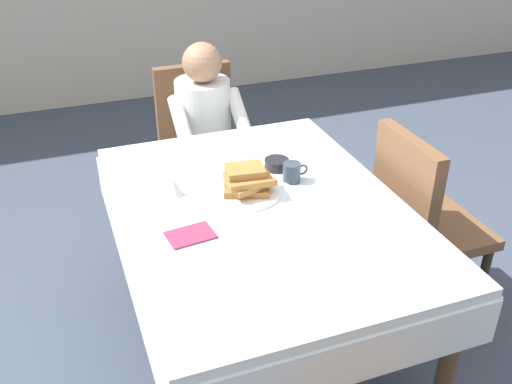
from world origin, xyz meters
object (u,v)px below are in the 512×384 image
at_px(chair_diner, 199,137).
at_px(chair_right_side, 419,215).
at_px(breakfast_stack, 248,181).
at_px(dining_table_main, 262,225).
at_px(knife_right_of_plate, 291,188).
at_px(plate_breakfast, 247,193).
at_px(diner_person, 206,125).
at_px(spoon_near_edge, 284,235).
at_px(fork_left_of_plate, 204,205).
at_px(syrup_pitcher, 173,187).
at_px(bowl_butter, 277,164).
at_px(cup_coffee, 292,172).

distance_m(chair_diner, chair_right_side, 1.37).
xyz_separation_m(chair_right_side, breakfast_stack, (-0.79, 0.10, 0.28)).
distance_m(dining_table_main, knife_right_of_plate, 0.21).
distance_m(dining_table_main, plate_breakfast, 0.15).
xyz_separation_m(diner_person, knife_right_of_plate, (0.11, -0.93, 0.07)).
distance_m(breakfast_stack, spoon_near_edge, 0.33).
bearing_deg(chair_right_side, dining_table_main, -90.00).
xyz_separation_m(dining_table_main, fork_left_of_plate, (-0.22, 0.09, 0.09)).
relative_size(syrup_pitcher, spoon_near_edge, 0.53).
bearing_deg(dining_table_main, knife_right_of_plate, 27.85).
xyz_separation_m(chair_right_side, plate_breakfast, (-0.80, 0.11, 0.22)).
xyz_separation_m(chair_diner, fork_left_of_plate, (-0.27, -1.08, 0.21)).
distance_m(breakfast_stack, knife_right_of_plate, 0.20).
bearing_deg(fork_left_of_plate, dining_table_main, -106.22).
distance_m(bowl_butter, fork_left_of_plate, 0.44).
xyz_separation_m(diner_person, plate_breakfast, (-0.08, -0.91, 0.08)).
relative_size(chair_diner, knife_right_of_plate, 4.65).
distance_m(chair_diner, diner_person, 0.21).
distance_m(plate_breakfast, fork_left_of_plate, 0.19).
relative_size(chair_right_side, breakfast_stack, 4.10).
distance_m(fork_left_of_plate, knife_right_of_plate, 0.38).
xyz_separation_m(diner_person, breakfast_stack, (-0.08, -0.91, 0.14)).
bearing_deg(diner_person, fork_left_of_plate, 73.61).
relative_size(diner_person, spoon_near_edge, 7.47).
bearing_deg(syrup_pitcher, diner_person, 65.66).
relative_size(chair_right_side, bowl_butter, 8.45).
height_order(diner_person, chair_right_side, diner_person).
relative_size(bowl_butter, knife_right_of_plate, 0.55).
bearing_deg(syrup_pitcher, breakfast_stack, -21.22).
height_order(diner_person, spoon_near_edge, diner_person).
bearing_deg(syrup_pitcher, cup_coffee, -7.09).
height_order(dining_table_main, cup_coffee, cup_coffee).
bearing_deg(diner_person, spoon_near_edge, 87.52).
bearing_deg(cup_coffee, spoon_near_edge, -117.12).
distance_m(bowl_butter, spoon_near_edge, 0.53).
bearing_deg(plate_breakfast, knife_right_of_plate, -6.01).
distance_m(cup_coffee, spoon_near_edge, 0.42).
relative_size(diner_person, syrup_pitcher, 14.00).
relative_size(chair_diner, bowl_butter, 8.45).
relative_size(fork_left_of_plate, spoon_near_edge, 1.20).
relative_size(chair_right_side, spoon_near_edge, 6.20).
relative_size(plate_breakfast, syrup_pitcher, 3.50).
distance_m(syrup_pitcher, spoon_near_edge, 0.54).
xyz_separation_m(chair_diner, spoon_near_edge, (-0.05, -1.40, 0.21)).
xyz_separation_m(syrup_pitcher, spoon_near_edge, (0.31, -0.44, -0.04)).
bearing_deg(chair_right_side, knife_right_of_plate, -98.07).
bearing_deg(chair_right_side, breakfast_stack, -97.18).
distance_m(dining_table_main, fork_left_of_plate, 0.25).
xyz_separation_m(chair_diner, cup_coffee, (0.14, -1.02, 0.25)).
relative_size(breakfast_stack, bowl_butter, 2.06).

